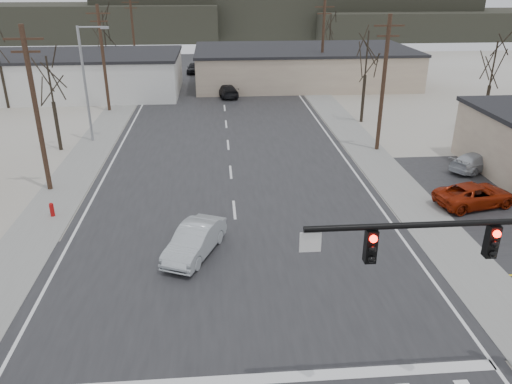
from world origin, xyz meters
TOP-DOWN VIEW (x-y plane):
  - ground at (0.00, 0.00)m, footprint 140.00×140.00m
  - main_road at (0.00, 15.00)m, footprint 18.00×110.00m
  - cross_road at (0.00, 0.00)m, footprint 90.00×10.00m
  - sidewalk_left at (-10.60, 20.00)m, footprint 3.00×90.00m
  - sidewalk_right at (10.60, 20.00)m, footprint 3.00×90.00m
  - fire_hydrant at (-10.20, 8.00)m, footprint 0.24×0.24m
  - building_left_far at (-16.00, 40.00)m, footprint 22.30×12.30m
  - building_right_far at (10.00, 44.00)m, footprint 26.30×14.30m
  - upole_left_b at (-11.50, 12.00)m, footprint 2.20×0.30m
  - upole_left_c at (-11.50, 32.00)m, footprint 2.20×0.30m
  - upole_left_d at (-11.50, 52.00)m, footprint 2.20×0.30m
  - upole_right_a at (11.50, 18.00)m, footprint 2.20×0.30m
  - upole_right_b at (11.50, 40.00)m, footprint 2.20×0.30m
  - streetlight_main at (-10.80, 22.00)m, footprint 2.40×0.25m
  - tree_left_near at (-13.00, 20.00)m, footprint 3.30×3.30m
  - tree_right_mid at (12.50, 26.00)m, footprint 3.74×3.74m
  - tree_left_far at (-14.00, 46.00)m, footprint 3.96×3.96m
  - tree_right_far at (15.00, 52.00)m, footprint 3.52×3.52m
  - tree_lot at (22.00, 22.00)m, footprint 3.52×3.52m
  - hill_left at (-35.00, 92.00)m, footprint 70.00×18.00m
  - hill_center at (15.00, 96.00)m, footprint 80.00×18.00m
  - hill_right at (50.00, 90.00)m, footprint 60.00×18.00m
  - sedan_crossing at (-2.09, 3.19)m, footprint 3.19×4.74m
  - car_far_a at (0.37, 37.10)m, footprint 2.83×4.93m
  - car_far_b at (-3.78, 52.12)m, footprint 1.98×4.06m
  - car_parked_red at (14.07, 7.48)m, footprint 5.17×3.17m
  - car_parked_silver at (16.87, 13.00)m, footprint 4.51×3.53m

SIDE VIEW (x-z plane):
  - ground at x=0.00m, z-range 0.00..0.00m
  - cross_road at x=0.00m, z-range 0.00..0.04m
  - main_road at x=0.00m, z-range 0.00..0.05m
  - sidewalk_left at x=-10.60m, z-range 0.00..0.06m
  - sidewalk_right at x=10.60m, z-range 0.00..0.06m
  - fire_hydrant at x=-10.20m, z-range 0.02..0.89m
  - car_parked_silver at x=16.87m, z-range 0.03..1.25m
  - car_parked_red at x=14.07m, z-range 0.03..1.37m
  - car_far_b at x=-3.78m, z-range 0.05..1.38m
  - car_far_a at x=0.37m, z-range 0.05..1.39m
  - sedan_crossing at x=-2.09m, z-range 0.05..1.53m
  - building_right_far at x=10.00m, z-range 0.00..4.30m
  - building_left_far at x=-16.00m, z-range 0.01..4.51m
  - hill_right at x=50.00m, z-range 0.00..5.50m
  - hill_left at x=-35.00m, z-range 0.00..7.00m
  - hill_center at x=15.00m, z-range 0.00..9.00m
  - streetlight_main at x=-10.80m, z-range 0.59..9.59m
  - upole_left_b at x=-11.50m, z-range 0.22..10.22m
  - upole_left_c at x=-11.50m, z-range 0.22..10.22m
  - upole_left_d at x=-11.50m, z-range 0.22..10.22m
  - upole_right_a at x=11.50m, z-range 0.22..10.22m
  - upole_right_b at x=11.50m, z-range 0.22..10.22m
  - tree_left_near at x=-13.00m, z-range 1.55..8.90m
  - tree_right_far at x=15.00m, z-range 1.66..9.50m
  - tree_lot at x=22.00m, z-range 1.66..9.50m
  - tree_right_mid at x=12.50m, z-range 1.77..10.10m
  - tree_left_far at x=-14.00m, z-range 1.87..10.69m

